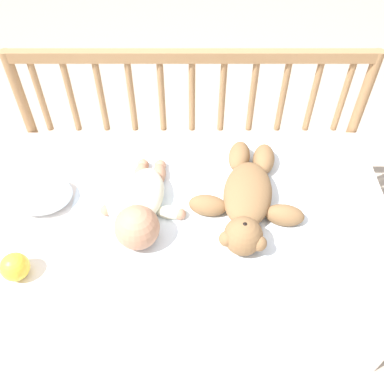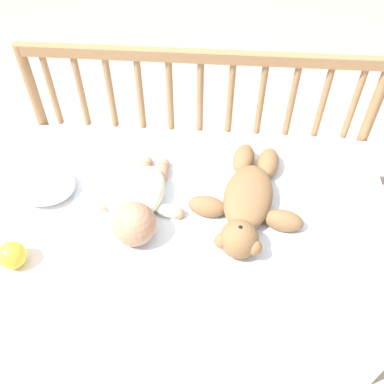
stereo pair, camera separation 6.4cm
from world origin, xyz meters
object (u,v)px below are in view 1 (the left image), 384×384
(teddy_bear, at_px, (247,197))
(toy_ball, at_px, (15,267))
(baby, at_px, (142,206))
(small_pillow, at_px, (42,194))

(teddy_bear, distance_m, toy_ball, 0.68)
(baby, distance_m, small_pillow, 0.32)
(teddy_bear, relative_size, baby, 1.23)
(teddy_bear, relative_size, small_pillow, 2.43)
(teddy_bear, height_order, toy_ball, teddy_bear)
(teddy_bear, height_order, baby, baby)
(baby, bearing_deg, teddy_bear, 6.81)
(toy_ball, height_order, small_pillow, toy_ball)
(teddy_bear, bearing_deg, small_pillow, 177.91)
(baby, bearing_deg, small_pillow, 169.18)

